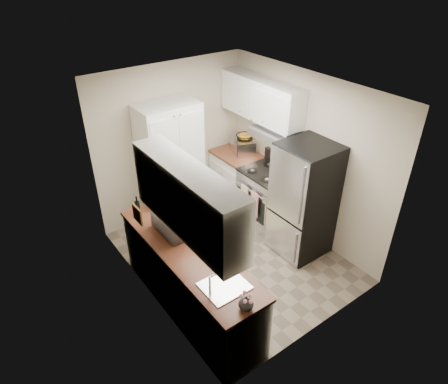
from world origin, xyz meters
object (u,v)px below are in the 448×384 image
object	(u,v)px
electric_range	(266,197)
refrigerator	(304,200)
wine_bottle	(137,207)
pantry_cabinet	(171,166)
toaster_oven	(243,146)
microwave	(174,221)

from	to	relation	value
electric_range	refrigerator	distance (m)	0.88
wine_bottle	pantry_cabinet	bearing A→B (deg)	39.82
electric_range	refrigerator	size ratio (longest dim) A/B	0.66
electric_range	wine_bottle	world-z (taller)	wine_bottle
toaster_oven	microwave	bearing A→B (deg)	-128.22
pantry_cabinet	electric_range	distance (m)	1.58
microwave	wine_bottle	world-z (taller)	microwave
refrigerator	toaster_oven	xyz separation A→B (m)	(0.15, 1.58, 0.19)
microwave	wine_bottle	distance (m)	0.61
pantry_cabinet	toaster_oven	size ratio (longest dim) A/B	4.78
refrigerator	wine_bottle	world-z (taller)	refrigerator
refrigerator	toaster_oven	distance (m)	1.60
refrigerator	wine_bottle	distance (m)	2.29
electric_range	wine_bottle	xyz separation A→B (m)	(-2.11, 0.14, 0.57)
microwave	wine_bottle	xyz separation A→B (m)	(-0.22, 0.57, -0.02)
refrigerator	wine_bottle	xyz separation A→B (m)	(-2.08, 0.94, 0.20)
pantry_cabinet	wine_bottle	bearing A→B (deg)	-140.18
wine_bottle	microwave	bearing A→B (deg)	-69.28
pantry_cabinet	microwave	xyz separation A→B (m)	(-0.72, -1.35, 0.07)
refrigerator	microwave	bearing A→B (deg)	168.74
electric_range	refrigerator	xyz separation A→B (m)	(-0.03, -0.80, 0.37)
pantry_cabinet	electric_range	xyz separation A→B (m)	(1.17, -0.93, -0.52)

